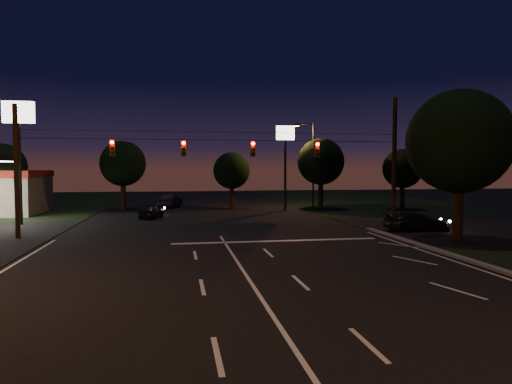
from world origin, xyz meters
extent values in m
plane|color=black|center=(0.00, 0.00, 0.00)|extent=(140.00, 140.00, 0.00)
cube|color=black|center=(20.00, 16.00, 0.00)|extent=(20.00, 16.00, 0.02)
cube|color=silver|center=(3.00, 11.50, 0.01)|extent=(12.00, 0.50, 0.01)
cylinder|color=black|center=(12.00, 15.00, 0.00)|extent=(0.30, 0.30, 9.00)
cylinder|color=black|center=(-12.00, 15.00, 0.00)|extent=(0.28, 0.28, 8.00)
cylinder|color=black|center=(0.00, 15.00, 6.00)|extent=(24.00, 0.03, 0.03)
cylinder|color=black|center=(0.00, 15.00, 6.50)|extent=(24.00, 0.02, 0.02)
cube|color=#3F3307|center=(-6.50, 15.00, 5.45)|extent=(0.32, 0.26, 1.00)
sphere|color=#FF0705|center=(-6.50, 14.84, 5.78)|extent=(0.22, 0.22, 0.22)
sphere|color=black|center=(-6.50, 14.84, 5.45)|extent=(0.20, 0.20, 0.20)
sphere|color=black|center=(-6.50, 14.84, 5.12)|extent=(0.20, 0.20, 0.20)
cube|color=#3F3307|center=(-2.20, 15.00, 5.45)|extent=(0.32, 0.26, 1.00)
sphere|color=#FF0705|center=(-2.20, 14.84, 5.78)|extent=(0.22, 0.22, 0.22)
sphere|color=black|center=(-2.20, 14.84, 5.45)|extent=(0.20, 0.20, 0.20)
sphere|color=black|center=(-2.20, 14.84, 5.12)|extent=(0.20, 0.20, 0.20)
cube|color=#3F3307|center=(2.20, 15.00, 5.45)|extent=(0.32, 0.26, 1.00)
sphere|color=#FF0705|center=(2.20, 14.84, 5.78)|extent=(0.22, 0.22, 0.22)
sphere|color=black|center=(2.20, 14.84, 5.45)|extent=(0.20, 0.20, 0.20)
sphere|color=black|center=(2.20, 14.84, 5.12)|extent=(0.20, 0.20, 0.20)
cube|color=#3F3307|center=(6.50, 15.00, 5.45)|extent=(0.32, 0.26, 1.00)
sphere|color=#FF0705|center=(6.50, 14.84, 5.78)|extent=(0.22, 0.22, 0.22)
sphere|color=black|center=(6.50, 14.84, 5.45)|extent=(0.20, 0.20, 0.20)
sphere|color=black|center=(6.50, 14.84, 5.12)|extent=(0.20, 0.20, 0.20)
cylinder|color=black|center=(-14.00, 22.00, 3.75)|extent=(0.24, 0.24, 7.50)
cube|color=white|center=(-14.00, 22.00, 8.30)|extent=(2.20, 0.30, 1.60)
cylinder|color=black|center=(8.00, 30.00, 3.50)|extent=(0.24, 0.24, 7.00)
cube|color=white|center=(8.00, 30.00, 7.70)|extent=(1.80, 0.30, 1.40)
cylinder|color=black|center=(11.50, 32.00, 4.50)|extent=(0.20, 0.20, 9.00)
cylinder|color=black|center=(10.60, 32.00, 8.80)|extent=(1.80, 0.12, 0.12)
cube|color=black|center=(9.70, 32.00, 8.70)|extent=(0.60, 0.35, 0.22)
cube|color=#EC591C|center=(9.70, 32.00, 8.58)|extent=(0.45, 0.25, 0.04)
cylinder|color=black|center=(13.50, 10.00, 2.00)|extent=(0.60, 0.60, 4.00)
sphere|color=black|center=(13.50, 10.00, 5.76)|extent=(6.00, 6.00, 6.00)
sphere|color=black|center=(14.10, 10.45, 5.58)|extent=(4.50, 4.50, 4.50)
sphere|color=black|center=(12.90, 10.30, 5.62)|extent=(4.20, 4.20, 4.20)
cylinder|color=black|center=(-18.00, 30.00, 1.50)|extent=(0.49, 0.49, 3.00)
sphere|color=black|center=(-18.00, 30.00, 4.32)|extent=(4.20, 4.20, 4.20)
sphere|color=black|center=(-17.58, 30.32, 4.19)|extent=(3.15, 3.15, 3.15)
cylinder|color=black|center=(-8.00, 34.00, 1.62)|extent=(0.52, 0.52, 3.25)
sphere|color=black|center=(-8.00, 34.00, 4.68)|extent=(4.60, 4.60, 4.60)
sphere|color=black|center=(-7.54, 34.34, 4.54)|extent=(3.45, 3.45, 3.45)
sphere|color=black|center=(-8.46, 34.23, 4.58)|extent=(3.22, 3.22, 3.22)
cylinder|color=black|center=(3.00, 33.00, 1.38)|extent=(0.47, 0.47, 2.75)
sphere|color=black|center=(3.00, 33.00, 3.96)|extent=(3.80, 3.80, 3.80)
sphere|color=black|center=(3.38, 33.28, 3.85)|extent=(2.85, 2.85, 2.85)
sphere|color=black|center=(2.62, 33.19, 3.87)|extent=(2.66, 2.66, 2.66)
cylinder|color=black|center=(12.00, 31.00, 1.70)|extent=(0.53, 0.53, 3.40)
sphere|color=black|center=(12.00, 31.00, 4.90)|extent=(4.80, 4.80, 4.80)
sphere|color=black|center=(12.48, 31.36, 4.75)|extent=(3.60, 3.60, 3.60)
sphere|color=black|center=(11.52, 31.24, 4.79)|extent=(3.36, 3.36, 3.36)
cylinder|color=black|center=(20.00, 29.00, 1.45)|extent=(0.48, 0.48, 2.90)
sphere|color=black|center=(20.00, 29.00, 4.18)|extent=(4.00, 4.00, 4.00)
sphere|color=black|center=(20.40, 29.30, 4.06)|extent=(3.00, 3.00, 3.00)
sphere|color=black|center=(19.60, 29.20, 4.09)|extent=(2.80, 2.80, 2.80)
imported|color=black|center=(-4.77, 25.07, 0.61)|extent=(2.23, 3.81, 1.22)
imported|color=black|center=(-3.31, 35.65, 0.73)|extent=(2.69, 4.66, 1.45)
imported|color=black|center=(13.13, 13.93, 0.63)|extent=(4.47, 2.10, 1.26)
camera|label=1|loc=(-2.68, -14.05, 4.21)|focal=32.00mm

